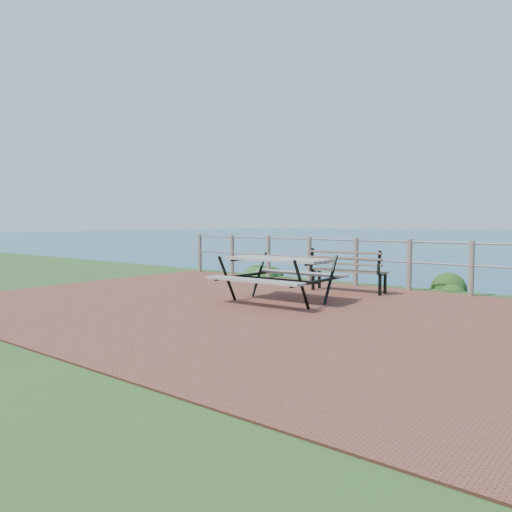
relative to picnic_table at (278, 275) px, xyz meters
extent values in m
cube|color=brown|center=(0.00, -0.61, -0.47)|extent=(10.00, 7.00, 0.12)
cylinder|color=#6B5B4C|center=(-4.60, 2.74, 0.05)|extent=(0.10, 0.10, 1.00)
cylinder|color=#6B5B4C|center=(-3.45, 2.74, 0.05)|extent=(0.10, 0.10, 1.00)
cylinder|color=#6B5B4C|center=(-2.30, 2.74, 0.05)|extent=(0.10, 0.10, 1.00)
cylinder|color=#6B5B4C|center=(-1.15, 2.74, 0.05)|extent=(0.10, 0.10, 1.00)
cylinder|color=#6B5B4C|center=(0.00, 2.74, 0.05)|extent=(0.10, 0.10, 1.00)
cylinder|color=#6B5B4C|center=(1.15, 2.74, 0.05)|extent=(0.10, 0.10, 1.00)
cylinder|color=#6B5B4C|center=(2.30, 2.74, 0.05)|extent=(0.10, 0.10, 1.00)
cylinder|color=slate|center=(0.00, 2.74, 0.50)|extent=(9.40, 0.04, 0.04)
cylinder|color=slate|center=(0.00, 2.74, 0.10)|extent=(9.40, 0.04, 0.04)
cube|color=gray|center=(0.00, 0.00, 0.27)|extent=(1.78, 0.78, 0.04)
cube|color=gray|center=(0.00, 0.00, -0.03)|extent=(1.76, 0.31, 0.04)
cube|color=gray|center=(0.00, 0.00, -0.03)|extent=(1.76, 0.31, 0.04)
cylinder|color=black|center=(0.00, 0.00, -0.07)|extent=(1.51, 0.09, 0.04)
cube|color=brown|center=(0.31, 1.83, -0.05)|extent=(1.49, 0.49, 0.03)
cube|color=brown|center=(0.31, 1.83, 0.20)|extent=(1.47, 0.24, 0.33)
cube|color=black|center=(0.31, 1.83, -0.25)|extent=(0.05, 0.06, 0.40)
cube|color=black|center=(0.31, 1.83, -0.25)|extent=(0.05, 0.06, 0.40)
cube|color=black|center=(0.31, 1.83, -0.25)|extent=(0.05, 0.06, 0.40)
cube|color=black|center=(0.31, 1.83, -0.25)|extent=(0.05, 0.06, 0.40)
ellipsoid|color=#1F5323|center=(-2.72, 3.20, -0.47)|extent=(0.68, 0.68, 0.38)
ellipsoid|color=#173C12|center=(1.78, 3.60, -0.47)|extent=(0.74, 0.74, 0.48)
camera|label=1|loc=(4.86, -6.65, 0.89)|focal=35.00mm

